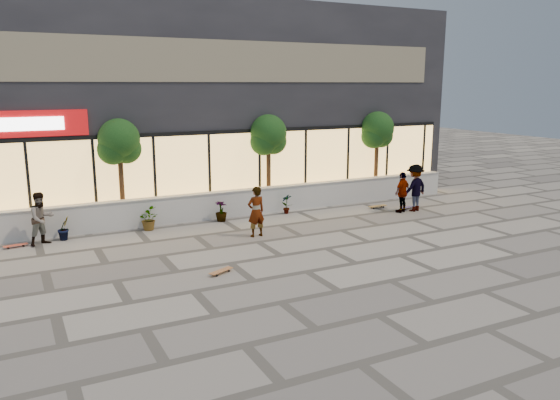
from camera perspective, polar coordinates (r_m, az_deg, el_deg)
name	(u,v)px	position (r m, az deg, el deg)	size (l,w,h in m)	color
ground	(307,272)	(15.34, 2.85, -7.49)	(80.00, 80.00, 0.00)	#9D9588
planter_wall	(219,205)	(21.33, -6.44, -0.50)	(22.00, 0.42, 1.04)	silver
retail_building	(175,103)	(26.07, -10.92, 9.88)	(24.00, 9.17, 8.50)	black
shrub_b	(64,228)	(19.64, -21.65, -2.74)	(0.45, 0.36, 0.81)	#113612
shrub_c	(148,219)	(20.05, -13.67, -1.93)	(0.73, 0.63, 0.81)	#113612
shrub_d	(221,211)	(20.82, -6.16, -1.14)	(0.45, 0.45, 0.81)	#113612
shrub_e	(287,204)	(21.93, 0.69, -0.40)	(0.43, 0.29, 0.81)	#113612
tree_midwest	(119,144)	(20.70, -16.45, 5.61)	(1.60, 1.50, 3.92)	#49301A
tree_mideast	(268,137)	(22.55, -1.22, 6.58)	(1.60, 1.50, 3.92)	#49301A
tree_east	(377,132)	(25.40, 10.13, 7.01)	(1.60, 1.50, 3.92)	#49301A
skater_center	(256,212)	(18.56, -2.52, -1.23)	(0.64, 0.42, 1.75)	silver
skater_left	(42,219)	(19.21, -23.65, -1.80)	(0.84, 0.66, 1.74)	#8C7F5A
skater_right_near	(402,192)	(22.62, 12.68, 0.79)	(0.97, 0.41, 1.66)	white
skater_right_far	(415,188)	(22.98, 13.91, 1.25)	(1.25, 0.72, 1.93)	maroon
skateboard_center	(221,271)	(15.23, -6.18, -7.38)	(0.80, 0.51, 0.09)	#9A5C32
skateboard_left	(16,245)	(19.43, -25.90, -4.28)	(0.74, 0.30, 0.09)	#E5462B
skateboard_right_near	(378,206)	(23.36, 10.16, -0.62)	(0.85, 0.23, 0.10)	olive
skateboard_right_far	(407,207)	(23.41, 13.11, -0.76)	(0.73, 0.38, 0.09)	#584885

